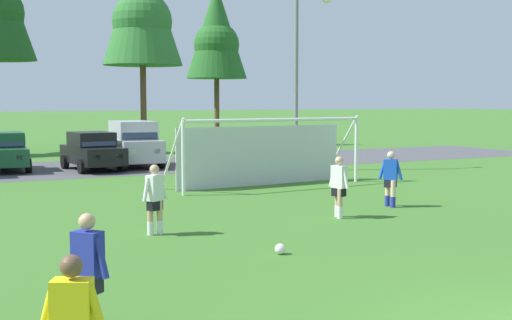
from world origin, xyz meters
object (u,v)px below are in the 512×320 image
at_px(player_striker_near, 339,187).
at_px(soccer_goal, 265,151).
at_px(player_winger_right, 155,200).
at_px(parked_car_slot_center_left, 92,151).
at_px(street_lamp, 299,80).
at_px(parked_car_slot_left, 4,151).
at_px(player_midfield_center, 88,275).
at_px(parked_car_slot_center_right, 218,146).
at_px(parked_car_slot_center, 134,143).
at_px(soccer_ball, 280,249).
at_px(player_defender_far, 391,179).

bearing_deg(player_striker_near, soccer_goal, 78.24).
height_order(player_winger_right, parked_car_slot_center_left, parked_car_slot_center_left).
distance_m(parked_car_slot_center_left, street_lamp, 9.84).
xyz_separation_m(player_striker_near, parked_car_slot_left, (-6.48, 16.79, 0.05)).
xyz_separation_m(player_midfield_center, parked_car_slot_center_right, (11.52, 21.70, 0.05)).
xyz_separation_m(parked_car_slot_left, parked_car_slot_center, (5.77, -0.58, 0.24)).
bearing_deg(parked_car_slot_left, soccer_ball, -81.40).
relative_size(player_defender_far, player_winger_right, 1.00).
height_order(player_striker_near, player_defender_far, same).
height_order(soccer_ball, parked_car_slot_center_left, parked_car_slot_center_left).
bearing_deg(street_lamp, soccer_goal, -133.58).
bearing_deg(player_winger_right, parked_car_slot_center_right, 61.32).
bearing_deg(player_midfield_center, street_lamp, 51.74).
distance_m(soccer_ball, parked_car_slot_left, 20.05).
xyz_separation_m(player_defender_far, parked_car_slot_center, (-3.10, 15.37, 0.29)).
xyz_separation_m(player_defender_far, parked_car_slot_center_left, (-5.27, 14.51, 0.05)).
relative_size(soccer_goal, parked_car_slot_left, 1.76).
distance_m(player_winger_right, parked_car_slot_center, 16.74).
bearing_deg(player_winger_right, parked_car_slot_center, 74.81).
height_order(soccer_ball, player_striker_near, player_striker_near).
bearing_deg(soccer_ball, street_lamp, 57.79).
height_order(parked_car_slot_left, parked_car_slot_center_left, same).
xyz_separation_m(player_striker_near, player_defender_far, (2.40, 0.84, 0.00)).
xyz_separation_m(soccer_ball, parked_car_slot_center_right, (6.96, 18.76, 0.77)).
height_order(soccer_goal, player_defender_far, soccer_goal).
distance_m(parked_car_slot_left, parked_car_slot_center_right, 10.02).
bearing_deg(player_striker_near, parked_car_slot_center_left, 100.62).
bearing_deg(player_midfield_center, player_winger_right, 63.97).
xyz_separation_m(soccer_goal, player_winger_right, (-6.53, -6.84, -0.47)).
bearing_deg(parked_car_slot_left, player_midfield_center, -93.91).
bearing_deg(player_midfield_center, soccer_goal, 53.64).
distance_m(soccer_ball, parked_car_slot_center, 19.45).
relative_size(player_midfield_center, player_defender_far, 1.00).
bearing_deg(player_defender_far, street_lamp, 73.72).
relative_size(player_midfield_center, street_lamp, 0.21).
height_order(soccer_ball, street_lamp, street_lamp).
relative_size(parked_car_slot_center_left, parked_car_slot_center_right, 1.02).
bearing_deg(parked_car_slot_left, player_winger_right, -85.27).
distance_m(player_defender_far, parked_car_slot_center, 15.68).
bearing_deg(player_winger_right, player_defender_far, 5.98).
relative_size(player_midfield_center, parked_car_slot_center, 0.35).
distance_m(parked_car_slot_left, street_lamp, 13.55).
bearing_deg(soccer_goal, parked_car_slot_center, 102.95).
xyz_separation_m(soccer_ball, parked_car_slot_left, (-3.00, 19.81, 0.77)).
xyz_separation_m(player_winger_right, parked_car_slot_center, (4.39, 16.16, 0.29)).
height_order(player_striker_near, parked_car_slot_left, parked_car_slot_left).
height_order(soccer_goal, parked_car_slot_center_right, soccer_goal).
distance_m(player_midfield_center, player_defender_far, 12.45).
relative_size(soccer_goal, parked_car_slot_center_right, 1.78).
bearing_deg(player_defender_far, parked_car_slot_center, 101.40).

